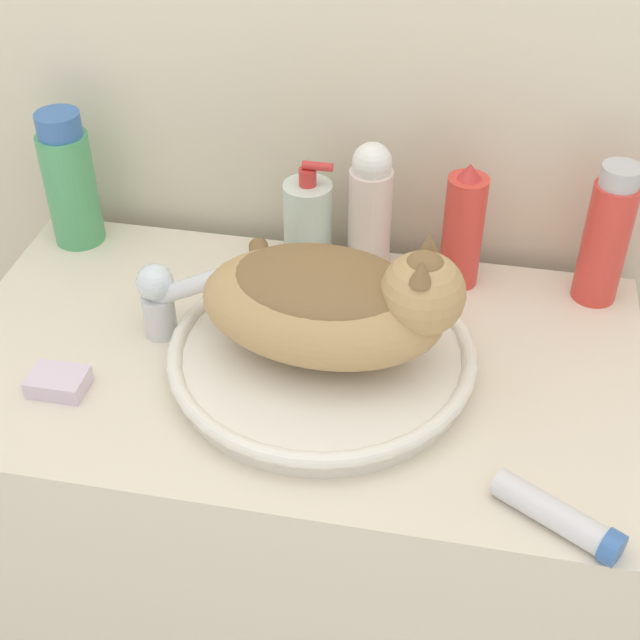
% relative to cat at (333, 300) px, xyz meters
% --- Properties ---
extents(vanity_counter, '(0.91, 0.52, 0.82)m').
position_rel_cat_xyz_m(vanity_counter, '(-0.06, 0.02, -0.52)').
color(vanity_counter, beige).
rests_on(vanity_counter, ground_plane).
extents(sink_basin, '(0.39, 0.39, 0.04)m').
position_rel_cat_xyz_m(sink_basin, '(-0.01, -0.00, -0.09)').
color(sink_basin, white).
rests_on(sink_basin, vanity_counter).
extents(cat, '(0.33, 0.29, 0.17)m').
position_rel_cat_xyz_m(cat, '(0.00, 0.00, 0.00)').
color(cat, tan).
rests_on(cat, sink_basin).
extents(faucet, '(0.16, 0.05, 0.14)m').
position_rel_cat_xyz_m(faucet, '(-0.22, 0.03, -0.05)').
color(faucet, silver).
rests_on(faucet, vanity_counter).
extents(spray_bottle_trigger, '(0.06, 0.06, 0.19)m').
position_rel_cat_xyz_m(spray_bottle_trigger, '(0.14, 0.23, -0.03)').
color(spray_bottle_trigger, '#DB3D33').
rests_on(spray_bottle_trigger, vanity_counter).
extents(shampoo_bottle_tall, '(0.06, 0.06, 0.21)m').
position_rel_cat_xyz_m(shampoo_bottle_tall, '(0.34, 0.23, -0.01)').
color(shampoo_bottle_tall, '#DB3D33').
rests_on(shampoo_bottle_tall, vanity_counter).
extents(lotion_bottle_white, '(0.06, 0.06, 0.21)m').
position_rel_cat_xyz_m(lotion_bottle_white, '(0.01, 0.23, -0.01)').
color(lotion_bottle_white, silver).
rests_on(lotion_bottle_white, vanity_counter).
extents(mouthwash_bottle, '(0.08, 0.08, 0.21)m').
position_rel_cat_xyz_m(mouthwash_bottle, '(-0.44, 0.23, -0.01)').
color(mouthwash_bottle, '#4CA366').
rests_on(mouthwash_bottle, vanity_counter).
extents(soap_pump_bottle, '(0.07, 0.07, 0.17)m').
position_rel_cat_xyz_m(soap_pump_bottle, '(-0.08, 0.23, -0.04)').
color(soap_pump_bottle, silver).
rests_on(soap_pump_bottle, vanity_counter).
extents(cream_tube, '(0.14, 0.10, 0.04)m').
position_rel_cat_xyz_m(cream_tube, '(0.28, -0.20, -0.10)').
color(cream_tube, silver).
rests_on(cream_tube, vanity_counter).
extents(soap_bar, '(0.07, 0.05, 0.02)m').
position_rel_cat_xyz_m(soap_bar, '(-0.33, -0.10, -0.10)').
color(soap_bar, silver).
rests_on(soap_bar, vanity_counter).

